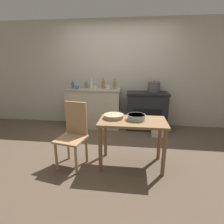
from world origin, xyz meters
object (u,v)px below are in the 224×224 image
Objects in this scene: stock_pot at (154,87)px; cup_right at (95,88)px; mixing_bowl_small at (114,116)px; flour_sack at (158,128)px; work_table at (132,129)px; cup_mid_right at (77,87)px; bottle_center at (115,85)px; cup_center_right at (108,87)px; stove at (147,111)px; mixing_bowl_large at (136,117)px; bottle_center_left at (73,85)px; chair at (73,133)px; bottle_far_left at (103,84)px; bottle_mid_left at (92,84)px; bottle_left at (86,85)px.

stock_pot is 1.38m from cup_right.
flour_sack is at bearing 53.08° from mixing_bowl_small.
cup_mid_right is at bearing 130.39° from work_table.
bottle_center reaches higher than cup_center_right.
cup_center_right is (-0.92, -0.08, 0.55)m from stove.
mixing_bowl_large is at bearing -99.58° from stove.
work_table is at bearing -105.30° from stock_pot.
bottle_center_left is at bearing 172.94° from cup_center_right.
flour_sack is at bearing -82.42° from stock_pot.
bottle_center_left is at bearing 126.54° from mixing_bowl_small.
bottle_center reaches higher than mixing_bowl_small.
cup_right reaches higher than chair.
chair reaches higher than mixing_bowl_small.
stove is at bearing 3.07° from cup_mid_right.
stock_pot is 1.12× the size of bottle_far_left.
bottle_mid_left is 0.37m from cup_mid_right.
bottle_far_left is at bearing 174.48° from stove.
bottle_left is 1.97× the size of cup_mid_right.
mixing_bowl_large is at bearing 29.29° from work_table.
stove is 1.69m from work_table.
bottle_center_left is 0.80× the size of bottle_center.
work_table is 3.81× the size of bottle_far_left.
cup_center_right reaches higher than chair.
mixing_bowl_large is at bearing -73.13° from bottle_center.
stock_pot is 1.81m from cup_mid_right.
stock_pot is at bearing 97.58° from flour_sack.
bottle_far_left is at bearing 155.58° from flour_sack.
flour_sack is 2.08m from cup_mid_right.
chair is at bearing -85.58° from bottle_mid_left.
cup_mid_right is at bearing 132.03° from mixing_bowl_large.
mixing_bowl_small is at bearing 166.47° from work_table.
bottle_mid_left is 2.48× the size of cup_center_right.
mixing_bowl_small is (0.60, 0.14, 0.25)m from chair.
flour_sack is 3.76× the size of cup_center_right.
stove is 5.41× the size of bottle_left.
cup_mid_right is at bearing 124.95° from mixing_bowl_small.
bottle_far_left is 0.63m from cup_mid_right.
chair is 1.91m from bottle_far_left.
bottle_left is at bearing 160.18° from flour_sack.
cup_mid_right is (-0.30, -0.20, -0.05)m from bottle_mid_left.
bottle_center is at bearing 152.73° from flour_sack.
stock_pot is at bearing -1.59° from bottle_mid_left.
mixing_bowl_large is 2.08m from cup_mid_right.
stove is 1.08m from cup_center_right.
stove is at bearing 78.82° from work_table.
bottle_center is (-0.16, 1.62, 0.27)m from mixing_bowl_small.
cup_mid_right reaches higher than chair.
stock_pot is 2.88× the size of cup_center_right.
cup_center_right is at bearing 112.80° from mixing_bowl_large.
mixing_bowl_small reaches higher than work_table.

